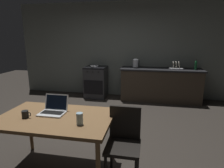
{
  "coord_description": "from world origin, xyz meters",
  "views": [
    {
      "loc": [
        0.99,
        -3.02,
        1.71
      ],
      "look_at": [
        0.28,
        0.69,
        0.79
      ],
      "focal_mm": 30.85,
      "sensor_mm": 36.0,
      "label": 1
    }
  ],
  "objects_px": {
    "stove_oven": "(96,82)",
    "chair": "(124,139)",
    "drinking_glass": "(80,119)",
    "dish_rack": "(176,67)",
    "laptop": "(53,110)",
    "bottle": "(196,65)",
    "coffee_mug": "(25,114)",
    "dining_table": "(56,122)",
    "frying_pan": "(94,66)",
    "electric_kettle": "(136,64)"
  },
  "relations": [
    {
      "from": "laptop",
      "to": "drinking_glass",
      "type": "xyz_separation_m",
      "value": [
        0.45,
        -0.26,
        0.02
      ]
    },
    {
      "from": "stove_oven",
      "to": "bottle",
      "type": "bearing_deg",
      "value": -1.02
    },
    {
      "from": "laptop",
      "to": "electric_kettle",
      "type": "bearing_deg",
      "value": 79.52
    },
    {
      "from": "dining_table",
      "to": "chair",
      "type": "bearing_deg",
      "value": 2.12
    },
    {
      "from": "laptop",
      "to": "dish_rack",
      "type": "xyz_separation_m",
      "value": [
        1.88,
        3.14,
        0.14
      ]
    },
    {
      "from": "bottle",
      "to": "drinking_glass",
      "type": "bearing_deg",
      "value": -119.75
    },
    {
      "from": "laptop",
      "to": "chair",
      "type": "bearing_deg",
      "value": -0.11
    },
    {
      "from": "chair",
      "to": "frying_pan",
      "type": "distance_m",
      "value": 3.45
    },
    {
      "from": "dish_rack",
      "to": "electric_kettle",
      "type": "bearing_deg",
      "value": -180.0
    },
    {
      "from": "electric_kettle",
      "to": "drinking_glass",
      "type": "distance_m",
      "value": 3.42
    },
    {
      "from": "stove_oven",
      "to": "dish_rack",
      "type": "xyz_separation_m",
      "value": [
        2.19,
        0.0,
        0.49
      ]
    },
    {
      "from": "stove_oven",
      "to": "coffee_mug",
      "type": "height_order",
      "value": "stove_oven"
    },
    {
      "from": "laptop",
      "to": "frying_pan",
      "type": "height_order",
      "value": "laptop"
    },
    {
      "from": "chair",
      "to": "coffee_mug",
      "type": "height_order",
      "value": "chair"
    },
    {
      "from": "chair",
      "to": "bottle",
      "type": "relative_size",
      "value": 3.24
    },
    {
      "from": "electric_kettle",
      "to": "dish_rack",
      "type": "distance_m",
      "value": 1.06
    },
    {
      "from": "frying_pan",
      "to": "dish_rack",
      "type": "xyz_separation_m",
      "value": [
        2.22,
        0.03,
        0.02
      ]
    },
    {
      "from": "frying_pan",
      "to": "drinking_glass",
      "type": "xyz_separation_m",
      "value": [
        0.79,
        -3.37,
        -0.09
      ]
    },
    {
      "from": "drinking_glass",
      "to": "dining_table",
      "type": "bearing_deg",
      "value": 157.35
    },
    {
      "from": "frying_pan",
      "to": "bottle",
      "type": "bearing_deg",
      "value": -0.44
    },
    {
      "from": "dining_table",
      "to": "coffee_mug",
      "type": "relative_size",
      "value": 11.75
    },
    {
      "from": "stove_oven",
      "to": "dish_rack",
      "type": "relative_size",
      "value": 2.63
    },
    {
      "from": "drinking_glass",
      "to": "dish_rack",
      "type": "distance_m",
      "value": 3.69
    },
    {
      "from": "laptop",
      "to": "bottle",
      "type": "height_order",
      "value": "bottle"
    },
    {
      "from": "bottle",
      "to": "drinking_glass",
      "type": "distance_m",
      "value": 3.86
    },
    {
      "from": "drinking_glass",
      "to": "stove_oven",
      "type": "bearing_deg",
      "value": 102.66
    },
    {
      "from": "coffee_mug",
      "to": "drinking_glass",
      "type": "distance_m",
      "value": 0.71
    },
    {
      "from": "frying_pan",
      "to": "drinking_glass",
      "type": "bearing_deg",
      "value": -76.73
    },
    {
      "from": "dining_table",
      "to": "chair",
      "type": "height_order",
      "value": "chair"
    },
    {
      "from": "dining_table",
      "to": "frying_pan",
      "type": "height_order",
      "value": "frying_pan"
    },
    {
      "from": "chair",
      "to": "electric_kettle",
      "type": "height_order",
      "value": "electric_kettle"
    },
    {
      "from": "laptop",
      "to": "bottle",
      "type": "xyz_separation_m",
      "value": [
        2.36,
        3.09,
        0.22
      ]
    },
    {
      "from": "bottle",
      "to": "coffee_mug",
      "type": "relative_size",
      "value": 2.34
    },
    {
      "from": "dining_table",
      "to": "drinking_glass",
      "type": "distance_m",
      "value": 0.43
    },
    {
      "from": "electric_kettle",
      "to": "drinking_glass",
      "type": "bearing_deg",
      "value": -96.22
    },
    {
      "from": "stove_oven",
      "to": "chair",
      "type": "distance_m",
      "value": 3.44
    },
    {
      "from": "drinking_glass",
      "to": "chair",
      "type": "bearing_deg",
      "value": 21.62
    },
    {
      "from": "laptop",
      "to": "coffee_mug",
      "type": "relative_size",
      "value": 2.69
    },
    {
      "from": "laptop",
      "to": "dish_rack",
      "type": "bearing_deg",
      "value": 63.24
    },
    {
      "from": "coffee_mug",
      "to": "dish_rack",
      "type": "relative_size",
      "value": 0.35
    },
    {
      "from": "laptop",
      "to": "drinking_glass",
      "type": "distance_m",
      "value": 0.52
    },
    {
      "from": "coffee_mug",
      "to": "dish_rack",
      "type": "distance_m",
      "value": 3.97
    },
    {
      "from": "coffee_mug",
      "to": "drinking_glass",
      "type": "relative_size",
      "value": 0.87
    },
    {
      "from": "dining_table",
      "to": "drinking_glass",
      "type": "relative_size",
      "value": 10.23
    },
    {
      "from": "coffee_mug",
      "to": "stove_oven",
      "type": "bearing_deg",
      "value": 90.86
    },
    {
      "from": "dining_table",
      "to": "drinking_glass",
      "type": "height_order",
      "value": "drinking_glass"
    },
    {
      "from": "drinking_glass",
      "to": "dish_rack",
      "type": "bearing_deg",
      "value": 67.16
    },
    {
      "from": "stove_oven",
      "to": "frying_pan",
      "type": "relative_size",
      "value": 2.18
    },
    {
      "from": "frying_pan",
      "to": "dish_rack",
      "type": "relative_size",
      "value": 1.21
    },
    {
      "from": "dining_table",
      "to": "coffee_mug",
      "type": "xyz_separation_m",
      "value": [
        -0.34,
        -0.1,
        0.11
      ]
    }
  ]
}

